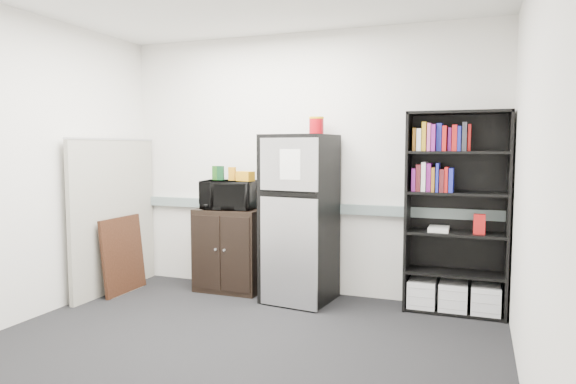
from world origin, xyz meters
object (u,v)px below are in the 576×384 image
object	(u,v)px
cabinet	(230,250)
microwave	(229,195)
bookshelf	(456,215)
refrigerator	(299,218)
cubicle_partition	(114,215)

from	to	relation	value
cabinet	microwave	bearing A→B (deg)	-90.00
microwave	bookshelf	bearing A→B (deg)	-6.85
microwave	refrigerator	xyz separation A→B (m)	(0.81, -0.06, -0.20)
cubicle_partition	cabinet	xyz separation A→B (m)	(1.15, 0.42, -0.37)
bookshelf	cubicle_partition	bearing A→B (deg)	-171.94
bookshelf	cubicle_partition	size ratio (longest dim) A/B	1.14
microwave	cabinet	bearing A→B (deg)	81.13
cabinet	bookshelf	bearing A→B (deg)	1.62
cubicle_partition	refrigerator	size ratio (longest dim) A/B	0.98
cabinet	refrigerator	xyz separation A→B (m)	(0.81, -0.08, 0.39)
cabinet	refrigerator	distance (m)	0.90
bookshelf	cabinet	distance (m)	2.32
microwave	cubicle_partition	bearing A→B (deg)	-169.54
bookshelf	microwave	distance (m)	2.28
cubicle_partition	microwave	world-z (taller)	cubicle_partition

